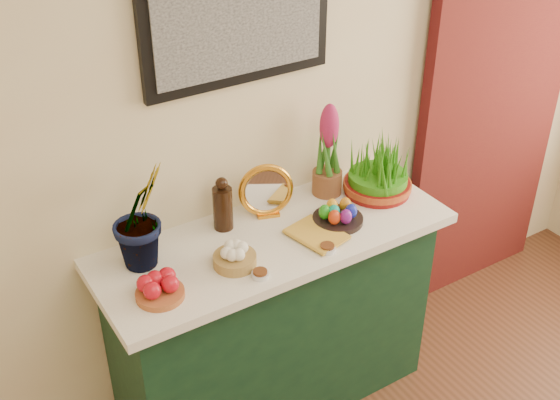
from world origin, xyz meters
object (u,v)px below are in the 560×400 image
(hyacinth_green, at_px, (139,200))
(book, at_px, (302,243))
(sideboard, at_px, (274,325))
(mirror, at_px, (266,191))
(wheatgrass_sabzeh, at_px, (378,171))

(hyacinth_green, xyz_separation_m, book, (0.53, -0.22, -0.25))
(sideboard, height_order, book, book)
(book, bearing_deg, sideboard, 99.95)
(mirror, bearing_deg, hyacinth_green, -176.13)
(mirror, distance_m, book, 0.27)
(sideboard, relative_size, mirror, 5.75)
(sideboard, height_order, mirror, mirror)
(wheatgrass_sabzeh, bearing_deg, book, -162.05)
(sideboard, bearing_deg, wheatgrass_sabzeh, 3.35)
(hyacinth_green, bearing_deg, wheatgrass_sabzeh, -24.33)
(wheatgrass_sabzeh, bearing_deg, hyacinth_green, 176.28)
(hyacinth_green, distance_m, mirror, 0.55)
(hyacinth_green, distance_m, wheatgrass_sabzeh, 1.02)
(mirror, bearing_deg, wheatgrass_sabzeh, -11.90)
(sideboard, distance_m, hyacinth_green, 0.87)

